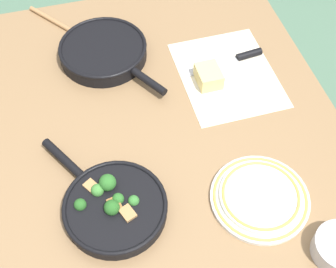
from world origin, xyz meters
name	(u,v)px	position (x,y,z in m)	size (l,w,h in m)	color
ground_plane	(168,245)	(0.00, 0.00, 0.00)	(14.00, 14.00, 0.00)	#51755B
dining_table_red	(168,152)	(0.00, 0.00, 0.69)	(1.36, 1.02, 0.76)	olive
skillet_broccoli	(113,205)	(0.18, -0.19, 0.78)	(0.39, 0.29, 0.07)	black
skillet_eggs	(104,51)	(-0.37, -0.11, 0.79)	(0.38, 0.30, 0.05)	black
wooden_spoon	(76,33)	(-0.50, -0.19, 0.77)	(0.30, 0.24, 0.02)	#A87A4C
parchment_sheet	(227,75)	(-0.19, 0.25, 0.76)	(0.37, 0.29, 0.00)	silver
grater_knife	(233,59)	(-0.24, 0.28, 0.77)	(0.06, 0.28, 0.02)	silver
cheese_block	(209,76)	(-0.18, 0.18, 0.79)	(0.09, 0.07, 0.05)	#EFD67A
dinner_plate_stack	(260,197)	(0.25, 0.18, 0.77)	(0.26, 0.26, 0.03)	silver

